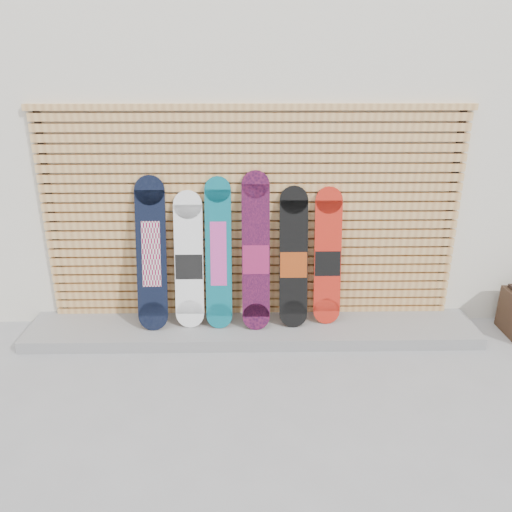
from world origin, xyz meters
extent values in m
plane|color=gray|center=(0.00, 0.00, 0.00)|extent=(80.00, 80.00, 0.00)
cube|color=silver|center=(0.50, 3.50, 1.80)|extent=(12.00, 5.00, 3.60)
cube|color=gray|center=(-0.15, 0.68, 0.06)|extent=(4.60, 0.70, 0.12)
cube|color=tan|center=(-0.15, 0.97, 0.14)|extent=(4.20, 0.05, 0.08)
cube|color=tan|center=(-0.15, 0.97, 0.23)|extent=(4.20, 0.05, 0.08)
cube|color=tan|center=(-0.15, 0.97, 0.33)|extent=(4.20, 0.05, 0.07)
cube|color=tan|center=(-0.15, 0.97, 0.43)|extent=(4.20, 0.05, 0.07)
cube|color=tan|center=(-0.15, 0.97, 0.53)|extent=(4.20, 0.05, 0.07)
cube|color=tan|center=(-0.15, 0.97, 0.62)|extent=(4.20, 0.05, 0.07)
cube|color=tan|center=(-0.15, 0.97, 0.72)|extent=(4.20, 0.05, 0.07)
cube|color=tan|center=(-0.15, 0.97, 0.82)|extent=(4.20, 0.05, 0.07)
cube|color=tan|center=(-0.15, 0.97, 0.91)|extent=(4.20, 0.05, 0.07)
cube|color=tan|center=(-0.15, 0.97, 1.01)|extent=(4.20, 0.05, 0.08)
cube|color=tan|center=(-0.15, 0.97, 1.11)|extent=(4.20, 0.05, 0.08)
cube|color=tan|center=(-0.15, 0.97, 1.20)|extent=(4.20, 0.05, 0.08)
cube|color=tan|center=(-0.15, 0.97, 1.30)|extent=(4.20, 0.05, 0.08)
cube|color=tan|center=(-0.15, 0.97, 1.40)|extent=(4.20, 0.05, 0.08)
cube|color=tan|center=(-0.15, 0.97, 1.50)|extent=(4.20, 0.05, 0.08)
cube|color=tan|center=(-0.15, 0.97, 1.59)|extent=(4.20, 0.05, 0.08)
cube|color=tan|center=(-0.15, 0.97, 1.69)|extent=(4.20, 0.05, 0.08)
cube|color=tan|center=(-0.15, 0.97, 1.79)|extent=(4.20, 0.05, 0.08)
cube|color=tan|center=(-0.15, 0.97, 1.88)|extent=(4.20, 0.05, 0.08)
cube|color=tan|center=(-0.15, 0.97, 1.98)|extent=(4.20, 0.05, 0.08)
cube|color=tan|center=(-0.15, 0.97, 2.08)|extent=(4.20, 0.05, 0.08)
cube|color=tan|center=(-0.15, 0.97, 2.17)|extent=(4.20, 0.05, 0.08)
cube|color=black|center=(-2.17, 0.99, 1.12)|extent=(0.06, 0.04, 2.23)
cube|color=black|center=(1.87, 0.99, 1.12)|extent=(0.06, 0.04, 2.23)
cube|color=tan|center=(-0.15, 0.97, 2.26)|extent=(4.26, 0.07, 0.06)
cube|color=black|center=(-1.15, 0.75, 0.88)|extent=(0.30, 0.32, 1.23)
cylinder|color=black|center=(-1.15, 0.60, 0.27)|extent=(0.30, 0.09, 0.30)
cylinder|color=black|center=(-1.15, 0.90, 1.49)|extent=(0.30, 0.09, 0.30)
cube|color=silver|center=(-1.15, 0.75, 0.88)|extent=(0.19, 0.18, 0.64)
cube|color=white|center=(-0.79, 0.78, 0.80)|extent=(0.29, 0.27, 1.08)
cylinder|color=white|center=(-0.79, 0.66, 0.26)|extent=(0.29, 0.09, 0.29)
cylinder|color=white|center=(-0.79, 0.90, 1.34)|extent=(0.29, 0.09, 0.29)
cube|color=black|center=(-0.79, 0.76, 0.73)|extent=(0.27, 0.08, 0.25)
cube|color=#0B606F|center=(-0.49, 0.77, 0.87)|extent=(0.26, 0.30, 1.25)
cylinder|color=#0B606F|center=(-0.49, 0.63, 0.25)|extent=(0.26, 0.08, 0.26)
cylinder|color=#0B606F|center=(-0.49, 0.91, 1.49)|extent=(0.26, 0.08, 0.26)
cube|color=#DB4DA8|center=(-0.49, 0.77, 0.87)|extent=(0.16, 0.16, 0.64)
cube|color=black|center=(-0.11, 0.75, 0.90)|extent=(0.28, 0.33, 1.29)
cylinder|color=black|center=(-0.11, 0.59, 0.25)|extent=(0.28, 0.09, 0.27)
cylinder|color=black|center=(-0.11, 0.90, 1.54)|extent=(0.28, 0.09, 0.27)
cube|color=#8D1C4D|center=(-0.11, 0.73, 0.82)|extent=(0.26, 0.09, 0.29)
cube|color=black|center=(0.27, 0.77, 0.82)|extent=(0.28, 0.28, 1.13)
cylinder|color=black|center=(0.27, 0.64, 0.26)|extent=(0.28, 0.09, 0.28)
cylinder|color=black|center=(0.27, 0.90, 1.38)|extent=(0.28, 0.09, 0.28)
cube|color=maroon|center=(0.27, 0.76, 0.75)|extent=(0.27, 0.08, 0.26)
cube|color=red|center=(0.62, 0.81, 0.82)|extent=(0.27, 0.23, 1.13)
cylinder|color=red|center=(0.62, 0.71, 0.25)|extent=(0.27, 0.07, 0.27)
cylinder|color=red|center=(0.62, 0.91, 1.38)|extent=(0.27, 0.07, 0.27)
cube|color=black|center=(0.62, 0.80, 0.75)|extent=(0.26, 0.07, 0.26)
camera|label=1|loc=(-0.19, -3.90, 2.62)|focal=35.00mm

